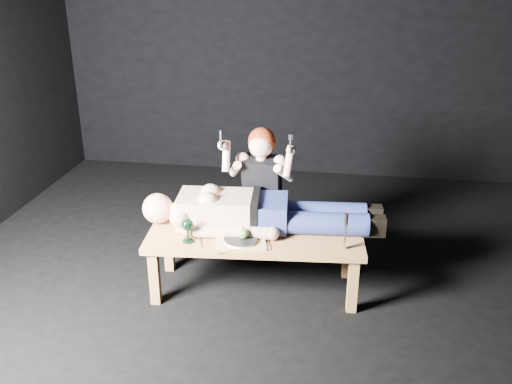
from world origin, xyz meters
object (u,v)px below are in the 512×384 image
(lying_man, at_px, (263,208))
(serving_tray, at_px, (240,242))
(carving_knife, at_px, (345,231))
(table, at_px, (255,262))
(goblet, at_px, (188,230))
(kneeling_woman, at_px, (264,192))

(lying_man, height_order, serving_tray, lying_man)
(lying_man, xyz_separation_m, carving_knife, (0.58, -0.25, -0.01))
(table, distance_m, serving_tray, 0.29)
(lying_man, height_order, goblet, lying_man)
(lying_man, bearing_deg, goblet, -150.68)
(table, relative_size, lying_man, 0.92)
(lying_man, bearing_deg, carving_knife, -28.11)
(serving_tray, height_order, carving_knife, carving_knife)
(table, height_order, carving_knife, carving_knife)
(table, relative_size, carving_knife, 5.88)
(serving_tray, xyz_separation_m, carving_knife, (0.70, 0.04, 0.12))
(lying_man, relative_size, goblet, 9.38)
(lying_man, xyz_separation_m, goblet, (-0.47, -0.32, -0.06))
(table, bearing_deg, serving_tray, -119.91)
(serving_tray, xyz_separation_m, goblet, (-0.36, -0.03, 0.08))
(serving_tray, distance_m, goblet, 0.37)
(table, xyz_separation_m, serving_tray, (-0.07, -0.16, 0.24))
(kneeling_woman, relative_size, goblet, 6.55)
(kneeling_woman, height_order, carving_knife, kneeling_woman)
(table, height_order, goblet, goblet)
(lying_man, bearing_deg, serving_tray, -116.15)
(kneeling_woman, distance_m, carving_knife, 0.87)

